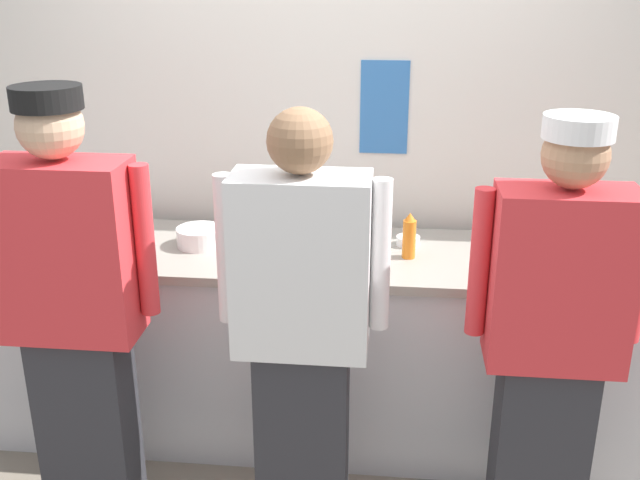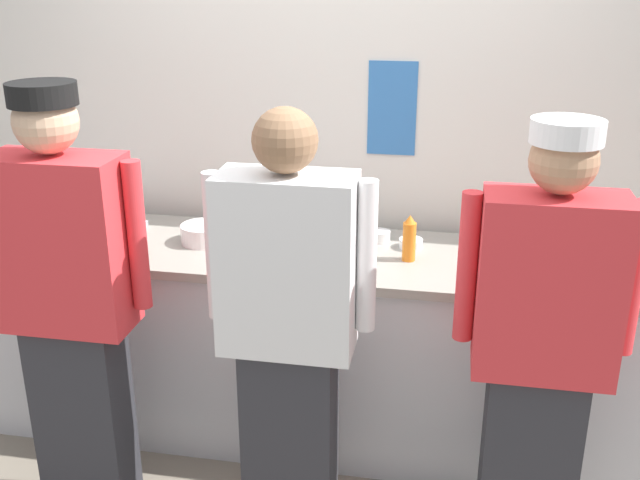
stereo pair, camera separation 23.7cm
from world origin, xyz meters
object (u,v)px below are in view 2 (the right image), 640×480
at_px(ramekin_orange_sauce, 411,243).
at_px(deli_cup, 563,256).
at_px(ramekin_red_sauce, 380,235).
at_px(chef_near_left, 69,300).
at_px(plate_stack_front, 204,234).
at_px(squeeze_bottle_primary, 409,239).
at_px(sheet_tray, 92,231).
at_px(mixing_bowl_steel, 310,237).
at_px(chef_far_right, 542,345).
at_px(chef_center, 288,327).

xyz_separation_m(ramekin_orange_sauce, deli_cup, (0.64, -0.10, 0.03)).
relative_size(ramekin_orange_sauce, ramekin_red_sauce, 1.09).
relative_size(chef_near_left, ramekin_red_sauce, 17.99).
height_order(plate_stack_front, deli_cup, deli_cup).
bearing_deg(ramekin_red_sauce, squeeze_bottle_primary, -55.20).
bearing_deg(ramekin_orange_sauce, sheet_tray, -176.41).
relative_size(mixing_bowl_steel, deli_cup, 4.08).
height_order(chef_near_left, squeeze_bottle_primary, chef_near_left).
bearing_deg(sheet_tray, chef_far_right, -18.43).
relative_size(squeeze_bottle_primary, deli_cup, 2.13).
relative_size(mixing_bowl_steel, sheet_tray, 0.94).
height_order(chef_near_left, chef_center, chef_near_left).
distance_m(chef_near_left, plate_stack_front, 0.75).
xyz_separation_m(chef_center, squeeze_bottle_primary, (0.38, 0.63, 0.13)).
height_order(sheet_tray, ramekin_orange_sauce, ramekin_orange_sauce).
distance_m(chef_center, deli_cup, 1.23).
distance_m(chef_near_left, deli_cup, 1.99).
height_order(chef_center, ramekin_orange_sauce, chef_center).
relative_size(chef_far_right, ramekin_orange_sauce, 15.85).
distance_m(chef_center, sheet_tray, 1.30).
relative_size(mixing_bowl_steel, ramekin_orange_sauce, 3.68).
xyz_separation_m(chef_near_left, plate_stack_front, (0.29, 0.69, 0.04)).
distance_m(chef_far_right, sheet_tray, 2.09).
distance_m(chef_near_left, chef_center, 0.84).
xyz_separation_m(chef_center, deli_cup, (1.02, 0.68, 0.08)).
bearing_deg(chef_center, ramekin_orange_sauce, 63.93).
relative_size(chef_center, chef_far_right, 1.01).
xyz_separation_m(ramekin_red_sauce, deli_cup, (0.79, -0.16, 0.02)).
relative_size(chef_near_left, sheet_tray, 4.22).
relative_size(chef_near_left, chef_center, 1.03).
relative_size(ramekin_orange_sauce, deli_cup, 1.11).
bearing_deg(deli_cup, chef_center, -146.24).
bearing_deg(mixing_bowl_steel, plate_stack_front, 177.52).
bearing_deg(chef_near_left, squeeze_bottle_primary, 27.63).
distance_m(plate_stack_front, squeeze_bottle_primary, 0.93).
xyz_separation_m(plate_stack_front, sheet_tray, (-0.55, 0.01, -0.03)).
height_order(mixing_bowl_steel, sheet_tray, mixing_bowl_steel).
xyz_separation_m(plate_stack_front, mixing_bowl_steel, (0.50, -0.02, 0.03)).
bearing_deg(chef_near_left, chef_far_right, 1.21).
xyz_separation_m(chef_near_left, chef_far_right, (1.73, 0.04, -0.04)).
distance_m(chef_far_right, ramekin_red_sauce, 1.04).
height_order(sheet_tray, deli_cup, deli_cup).
relative_size(plate_stack_front, deli_cup, 2.16).
bearing_deg(ramekin_red_sauce, chef_far_right, -51.54).
bearing_deg(mixing_bowl_steel, chef_center, -85.73).
bearing_deg(chef_center, chef_far_right, 1.85).
relative_size(sheet_tray, squeeze_bottle_primary, 2.04).
distance_m(plate_stack_front, deli_cup, 1.57).
distance_m(squeeze_bottle_primary, ramekin_red_sauce, 0.27).
distance_m(mixing_bowl_steel, ramekin_orange_sauce, 0.45).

